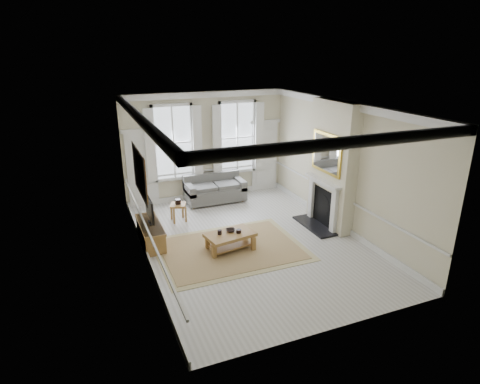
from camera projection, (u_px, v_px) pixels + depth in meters
name	position (u px, v px, depth m)	size (l,w,h in m)	color
floor	(251.00, 242.00, 10.13)	(7.20, 7.20, 0.00)	#B7B5AD
ceiling	(252.00, 106.00, 8.99)	(7.20, 7.20, 0.00)	white
back_wall	(206.00, 146.00, 12.70)	(5.20, 5.20, 0.00)	beige
left_wall	(141.00, 192.00, 8.64)	(7.20, 7.20, 0.00)	beige
right_wall	(342.00, 167.00, 10.48)	(7.20, 7.20, 0.00)	beige
window_left	(173.00, 143.00, 12.21)	(1.26, 0.20, 2.20)	#B2BCC6
window_right	(237.00, 137.00, 12.96)	(1.26, 0.20, 2.20)	#B2BCC6
door_left	(142.00, 170.00, 12.12)	(0.90, 0.08, 2.30)	silver
door_right	(264.00, 157.00, 13.58)	(0.90, 0.08, 2.30)	silver
painting	(139.00, 172.00, 8.80)	(0.05, 1.66, 1.06)	#A4781C
chimney_breast	(332.00, 165.00, 10.59)	(0.35, 1.70, 3.38)	beige
hearth	(314.00, 226.00, 11.01)	(0.55, 1.50, 0.05)	black
fireplace	(322.00, 201.00, 10.84)	(0.21, 1.45, 1.33)	silver
mirror	(326.00, 153.00, 10.40)	(0.06, 1.26, 1.06)	gold
sofa	(214.00, 190.00, 12.75)	(1.86, 0.90, 0.86)	#595A57
side_table	(178.00, 208.00, 11.26)	(0.53, 0.53, 0.51)	olive
rug	(230.00, 249.00, 9.76)	(3.50, 2.60, 0.02)	#A38554
coffee_table	(230.00, 236.00, 9.64)	(1.25, 0.86, 0.43)	olive
ceramic_pot_a	(220.00, 232.00, 9.55)	(0.10, 0.10, 0.10)	black
ceramic_pot_b	(239.00, 231.00, 9.63)	(0.12, 0.12, 0.09)	black
bowl	(231.00, 230.00, 9.71)	(0.23, 0.23, 0.06)	black
tv_stand	(151.00, 233.00, 10.00)	(0.48, 1.49, 0.53)	olive
tv	(150.00, 209.00, 9.79)	(0.08, 0.90, 0.68)	black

